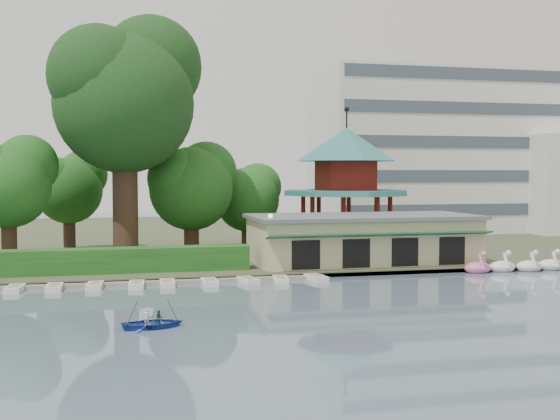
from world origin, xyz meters
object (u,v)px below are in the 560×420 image
object	(u,v)px
boathouse	(363,238)
big_tree	(126,91)
dock	(85,284)
rowboat_with_passengers	(153,319)
pavilion	(346,176)

from	to	relation	value
boathouse	big_tree	bearing A→B (deg)	161.74
dock	boathouse	distance (m)	22.62
boathouse	rowboat_with_passengers	distance (m)	26.52
big_tree	rowboat_with_passengers	distance (m)	29.10
dock	pavilion	bearing A→B (deg)	31.66
big_tree	rowboat_with_passengers	xyz separation A→B (m)	(0.62, -25.39, -14.21)
dock	pavilion	xyz separation A→B (m)	(24.00, 14.80, 7.36)
dock	rowboat_with_passengers	distance (m)	14.89
pavilion	big_tree	distance (m)	22.37
dock	rowboat_with_passengers	xyz separation A→B (m)	(3.78, -14.40, 0.32)
rowboat_with_passengers	dock	bearing A→B (deg)	104.70
dock	boathouse	bearing A→B (deg)	12.24
boathouse	rowboat_with_passengers	xyz separation A→B (m)	(-18.22, -19.17, -1.93)
dock	rowboat_with_passengers	world-z (taller)	rowboat_with_passengers
big_tree	rowboat_with_passengers	world-z (taller)	big_tree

